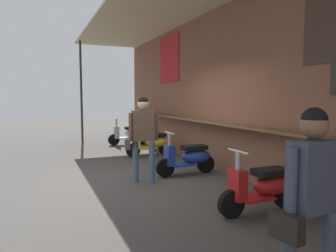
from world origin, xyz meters
TOP-DOWN VIEW (x-y plane):
  - ground_plane at (0.00, 0.00)m, footprint 38.52×38.52m
  - market_stall_facade at (0.00, 1.84)m, footprint 13.76×2.71m
  - scooter_silver at (-4.80, 1.08)m, footprint 0.47×1.40m
  - scooter_yellow at (-2.42, 1.08)m, footprint 0.46×1.40m
  - scooter_blue at (-0.01, 1.08)m, footprint 0.46×1.40m
  - scooter_red at (2.46, 1.08)m, footprint 0.46×1.40m
  - shopper_with_handbag at (4.30, -0.03)m, footprint 0.32×0.65m
  - shopper_browsing at (0.20, -0.07)m, footprint 0.33×0.68m

SIDE VIEW (x-z plane):
  - ground_plane at x=0.00m, z-range 0.00..0.00m
  - scooter_silver at x=-4.80m, z-range -0.10..0.87m
  - scooter_yellow at x=-2.42m, z-range -0.10..0.87m
  - scooter_blue at x=-0.01m, z-range -0.10..0.87m
  - scooter_red at x=2.46m, z-range -0.10..0.87m
  - shopper_with_handbag at x=4.30m, z-range 0.17..1.81m
  - shopper_browsing at x=0.20m, z-range 0.20..1.92m
  - market_stall_facade at x=0.00m, z-range 0.23..4.08m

